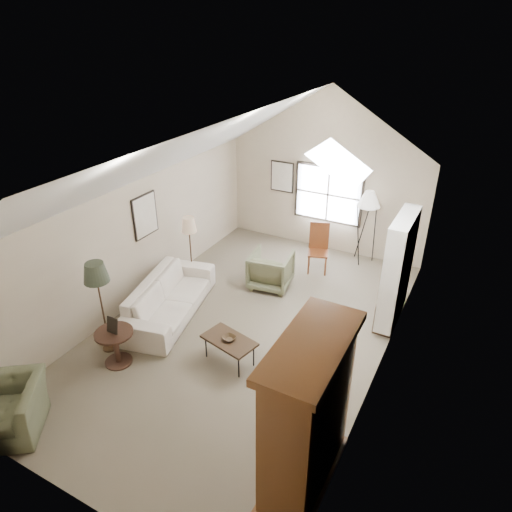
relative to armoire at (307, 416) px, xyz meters
The scene contains 17 objects.
room_shell 3.87m from the armoire, 132.25° to the left, with size 5.01×8.01×4.00m.
window 6.70m from the armoire, 108.11° to the left, with size 1.72×0.08×1.42m, color black.
skylight 4.02m from the armoire, 104.93° to the left, with size 0.80×1.20×0.52m, color white, non-canonical shape.
wall_art 5.98m from the armoire, 133.09° to the left, with size 1.97×3.71×0.88m.
armoire is the anchor object (origin of this frame).
tv_alcove 4.00m from the armoire, 87.71° to the left, with size 0.32×1.30×2.10m, color white.
media_console 4.08m from the armoire, 88.00° to the left, with size 0.34×1.18×0.60m, color #382316.
tv_panel 4.01m from the armoire, 88.00° to the left, with size 0.05×0.90×0.55m, color black.
sofa 4.41m from the armoire, 150.30° to the left, with size 2.57×1.00×0.75m, color beige.
armchair_far 4.79m from the armoire, 121.44° to the left, with size 0.86×0.88×0.80m, color #646A4A.
coffee_table 2.63m from the armoire, 143.41° to the left, with size 0.92×0.51×0.47m, color #362316.
bowl 2.56m from the armoire, 143.41° to the left, with size 0.22×0.22×0.05m, color #3C2918.
side_table 3.80m from the armoire, behind, with size 0.64×0.64×0.64m, color #381F17.
side_chair 5.48m from the armoire, 109.40° to the left, with size 0.45×0.45×1.15m, color brown.
tripod_lamp 6.19m from the armoire, 99.45° to the left, with size 0.53×0.53×1.83m, color white, non-canonical shape.
dark_lamp 4.15m from the armoire, 169.51° to the left, with size 0.43×0.43×1.79m, color #262C1F, non-canonical shape.
tan_lamp 5.29m from the armoire, 140.55° to the left, with size 0.32×0.32×1.61m, color tan, non-canonical shape.
Camera 1 is at (3.46, -6.12, 5.33)m, focal length 32.00 mm.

